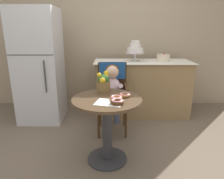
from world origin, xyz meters
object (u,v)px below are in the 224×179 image
object	(u,v)px
donut_side	(125,95)
donut_front	(116,98)
cafe_table	(107,117)
round_layer_cake	(164,58)
seated_child	(112,87)
flower_vase	(104,82)
refrigerator	(40,67)
wicker_chair	(112,86)
tiered_cake_stand	(135,49)
donut_mid	(117,102)

from	to	relation	value
donut_side	donut_front	bearing A→B (deg)	-129.96
cafe_table	donut_front	bearing A→B (deg)	-27.77
cafe_table	round_layer_cake	xyz separation A→B (m)	(0.88, 1.32, 0.45)
donut_side	seated_child	bearing A→B (deg)	103.82
donut_front	flower_vase	distance (m)	0.33
refrigerator	donut_side	bearing A→B (deg)	-40.07
wicker_chair	flower_vase	distance (m)	0.55
wicker_chair	donut_front	bearing A→B (deg)	-93.59
wicker_chair	refrigerator	xyz separation A→B (m)	(-1.11, 0.35, 0.21)
wicker_chair	donut_front	distance (m)	0.80
cafe_table	donut_side	size ratio (longest dim) A/B	5.84
donut_side	tiered_cake_stand	bearing A→B (deg)	79.45
seated_child	round_layer_cake	world-z (taller)	round_layer_cake
seated_child	refrigerator	bearing A→B (deg)	155.30
seated_child	donut_side	world-z (taller)	seated_child
donut_mid	flower_vase	size ratio (longest dim) A/B	0.56
wicker_chair	flower_vase	bearing A→B (deg)	-107.33
round_layer_cake	refrigerator	xyz separation A→B (m)	(-1.93, -0.22, -0.10)
wicker_chair	flower_vase	xyz separation A→B (m)	(-0.10, -0.51, 0.19)
seated_child	donut_mid	bearing A→B (deg)	-86.62
seated_child	flower_vase	distance (m)	0.40
flower_vase	tiered_cake_stand	xyz separation A→B (m)	(0.46, 1.06, 0.26)
cafe_table	donut_mid	xyz separation A→B (m)	(0.10, -0.17, 0.24)
donut_mid	round_layer_cake	distance (m)	1.69
donut_side	refrigerator	bearing A→B (deg)	139.93
flower_vase	round_layer_cake	size ratio (longest dim) A/B	1.12
flower_vase	donut_side	bearing A→B (deg)	-37.76
donut_side	cafe_table	bearing A→B (deg)	-162.25
wicker_chair	refrigerator	bearing A→B (deg)	155.91
round_layer_cake	donut_side	bearing A→B (deg)	-118.66
wicker_chair	seated_child	distance (m)	0.16
donut_mid	tiered_cake_stand	distance (m)	1.54
wicker_chair	donut_mid	distance (m)	0.92
donut_front	donut_side	size ratio (longest dim) A/B	1.04
wicker_chair	flower_vase	size ratio (longest dim) A/B	4.10
wicker_chair	seated_child	world-z (taller)	seated_child
flower_vase	donut_front	bearing A→B (deg)	-64.42
round_layer_cake	flower_vase	bearing A→B (deg)	-130.28
wicker_chair	donut_side	xyz separation A→B (m)	(0.13, -0.69, 0.10)
donut_mid	flower_vase	distance (m)	0.44
flower_vase	refrigerator	world-z (taller)	refrigerator
wicker_chair	donut_side	bearing A→B (deg)	-85.61
wicker_chair	donut_side	world-z (taller)	wicker_chair
cafe_table	tiered_cake_stand	world-z (taller)	tiered_cake_stand
cafe_table	wicker_chair	bearing A→B (deg)	85.73
flower_vase	refrigerator	bearing A→B (deg)	139.42
tiered_cake_stand	donut_front	bearing A→B (deg)	-103.45
donut_front	round_layer_cake	size ratio (longest dim) A/B	0.62
seated_child	donut_front	size ratio (longest dim) A/B	5.67
donut_front	round_layer_cake	xyz separation A→B (m)	(0.78, 1.37, 0.21)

